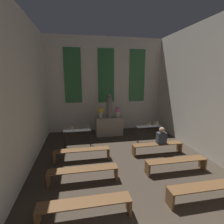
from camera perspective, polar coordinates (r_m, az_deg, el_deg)
The scene contains 16 objects.
wall_back at distance 9.84m, azimuth -2.00°, elevation 8.93°, with size 6.60×0.16×5.12m.
wall_left at distance 5.33m, azimuth -29.64°, elevation 4.82°, with size 0.12×9.50×5.12m.
wall_right at distance 6.95m, azimuth 32.64°, elevation 5.75°, with size 0.12×9.50×5.12m.
altar at distance 9.23m, azimuth -0.95°, elevation -4.57°, with size 1.38×0.66×0.96m.
statue at distance 8.99m, azimuth -0.97°, elevation 1.89°, with size 0.28×0.28×1.24m.
flower_vase_left at distance 8.97m, azimuth -3.80°, elevation 0.15°, with size 0.30×0.30×0.53m.
flower_vase_right at distance 9.13m, azimuth 1.82°, elevation 0.36°, with size 0.30×0.30×0.53m.
candle_rack_left at distance 7.78m, azimuth -11.30°, elevation -6.67°, with size 1.18×0.36×0.95m.
candle_rack_right at distance 8.41m, azimuth 11.94°, elevation -5.30°, with size 1.18×0.36×0.95m.
pew_second_left at distance 4.30m, azimuth -8.77°, elevation -28.12°, with size 2.01×0.36×0.42m.
pew_second_right at distance 5.25m, azimuth 28.51°, elevation -21.35°, with size 2.01×0.36×0.42m.
pew_third_left at distance 5.44m, azimuth -9.41°, elevation -18.80°, with size 2.01×0.36×0.42m.
pew_third_right at distance 6.22m, azimuth 20.20°, elevation -15.27°, with size 2.01×0.36×0.42m.
pew_back_left at distance 6.67m, azimuth -9.78°, elevation -12.81°, with size 2.01×0.36×0.42m.
pew_back_right at distance 7.32m, azimuth 14.56°, elevation -10.74°, with size 2.01×0.36×0.42m.
person_seated at distance 7.25m, azimuth 15.86°, elevation -7.63°, with size 0.36×0.24×0.67m.
Camera 1 is at (-1.54, -0.40, 3.05)m, focal length 28.00 mm.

